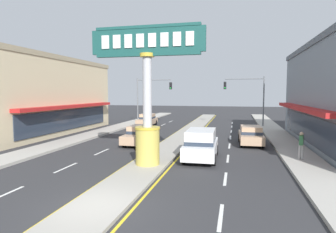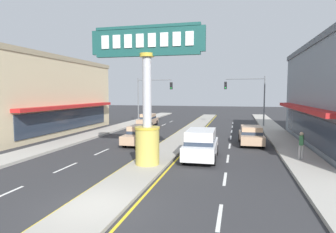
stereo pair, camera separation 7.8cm
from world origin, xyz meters
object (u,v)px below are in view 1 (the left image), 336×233
at_px(sedan_mid_left_lane, 147,120).
at_px(traffic_light_right_side, 249,92).
at_px(district_sign, 147,101).
at_px(pedestrian_near_kerb, 301,144).
at_px(traffic_light_left_side, 150,92).
at_px(sedan_near_right_lane, 251,135).
at_px(storefront_left, 38,96).
at_px(sedan_far_right_lane, 140,135).
at_px(suv_near_left_lane, 201,144).

bearing_deg(sedan_mid_left_lane, traffic_light_right_side, 8.80).
relative_size(district_sign, sedan_mid_left_lane, 1.77).
relative_size(traffic_light_right_side, pedestrian_near_kerb, 3.72).
bearing_deg(district_sign, traffic_light_right_side, 73.14).
distance_m(traffic_light_right_side, pedestrian_near_kerb, 18.16).
bearing_deg(traffic_light_left_side, sedan_near_right_lane, -45.67).
bearing_deg(pedestrian_near_kerb, district_sign, -160.00).
bearing_deg(traffic_light_left_side, storefront_left, -128.98).
distance_m(district_sign, sedan_mid_left_lane, 20.14).
bearing_deg(traffic_light_right_side, sedan_mid_left_lane, -171.20).
height_order(sedan_far_right_lane, suv_near_left_lane, suv_near_left_lane).
bearing_deg(traffic_light_left_side, suv_near_left_lane, -64.09).
bearing_deg(storefront_left, traffic_light_left_side, 51.02).
bearing_deg(district_sign, sedan_mid_left_lane, 107.68).
bearing_deg(sedan_mid_left_lane, storefront_left, -136.18).
distance_m(sedan_far_right_lane, pedestrian_near_kerb, 11.96).
bearing_deg(sedan_near_right_lane, suv_near_left_lane, -118.71).
bearing_deg(sedan_near_right_lane, sedan_mid_left_lane, 138.99).
relative_size(sedan_near_right_lane, pedestrian_near_kerb, 2.61).
distance_m(storefront_left, pedestrian_near_kerb, 25.03).
xyz_separation_m(sedan_far_right_lane, suv_near_left_lane, (5.50, -4.10, 0.20)).
distance_m(traffic_light_left_side, sedan_far_right_lane, 15.43).
height_order(sedan_near_right_lane, sedan_far_right_lane, same).
xyz_separation_m(district_sign, suv_near_left_lane, (2.75, 2.43, -2.78)).
xyz_separation_m(traffic_light_left_side, sedan_mid_left_lane, (0.28, -2.16, -3.46)).
bearing_deg(pedestrian_near_kerb, storefront_left, 163.38).
xyz_separation_m(traffic_light_left_side, suv_near_left_lane, (9.09, -18.70, -3.26)).
bearing_deg(storefront_left, sedan_far_right_lane, -16.91).
xyz_separation_m(district_sign, sedan_far_right_lane, (-2.75, 6.53, -2.97)).
distance_m(traffic_light_right_side, sedan_mid_left_lane, 13.00).
relative_size(traffic_light_left_side, sedan_mid_left_lane, 1.42).
height_order(traffic_light_left_side, pedestrian_near_kerb, traffic_light_left_side).
height_order(district_sign, traffic_light_right_side, district_sign).
height_order(storefront_left, suv_near_left_lane, storefront_left).
xyz_separation_m(traffic_light_right_side, sedan_near_right_lane, (-0.28, -12.44, -3.46)).
bearing_deg(district_sign, traffic_light_left_side, 106.68).
xyz_separation_m(district_sign, storefront_left, (-15.11, 10.29, 0.12)).
bearing_deg(sedan_near_right_lane, pedestrian_near_kerb, -63.19).
bearing_deg(traffic_light_right_side, sedan_far_right_lane, -122.30).
relative_size(traffic_light_left_side, suv_near_left_lane, 1.34).
distance_m(sedan_near_right_lane, sedan_far_right_lane, 9.01).
distance_m(storefront_left, sedan_near_right_lane, 21.47).
height_order(storefront_left, traffic_light_right_side, storefront_left).
bearing_deg(pedestrian_near_kerb, sedan_near_right_lane, 116.81).
bearing_deg(sedan_far_right_lane, pedestrian_near_kerb, -16.31).
relative_size(storefront_left, traffic_light_left_side, 2.99).
bearing_deg(sedan_mid_left_lane, district_sign, -72.32).
height_order(sedan_near_right_lane, pedestrian_near_kerb, pedestrian_near_kerb).
distance_m(sedan_near_right_lane, sedan_mid_left_lane, 16.04).
relative_size(sedan_near_right_lane, sedan_mid_left_lane, 1.00).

